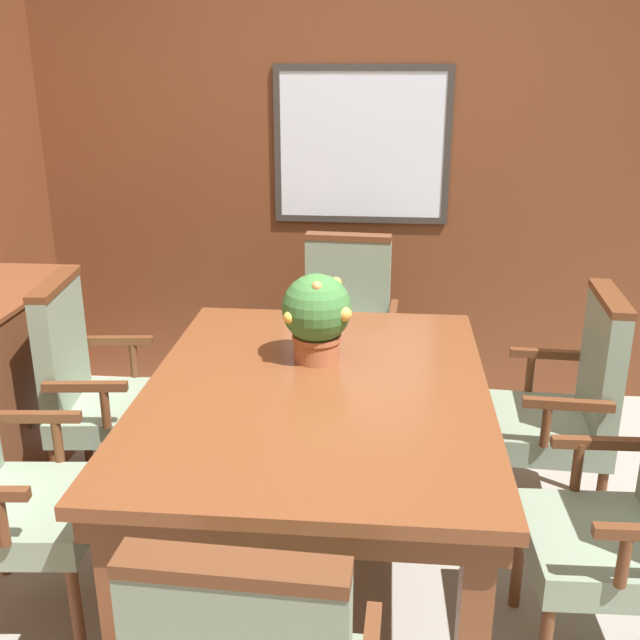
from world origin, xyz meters
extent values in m
plane|color=#A39E93|center=(0.00, 0.00, 0.00)|extent=(14.00, 14.00, 0.00)
cube|color=brown|center=(0.00, 1.84, 1.23)|extent=(7.20, 0.06, 2.45)
cube|color=white|center=(0.05, 1.80, 1.42)|extent=(0.88, 0.01, 0.77)
cube|color=#38332D|center=(0.05, 1.79, 1.82)|extent=(0.95, 0.02, 0.04)
cube|color=#38332D|center=(0.05, 1.79, 1.02)|extent=(0.95, 0.02, 0.04)
cube|color=#38332D|center=(-0.41, 1.79, 1.42)|extent=(0.04, 0.02, 0.77)
cube|color=#38332D|center=(0.51, 1.79, 1.42)|extent=(0.03, 0.02, 0.77)
cube|color=brown|center=(-0.56, -0.57, 0.36)|extent=(0.09, 0.09, 0.71)
cube|color=brown|center=(0.48, -0.57, 0.36)|extent=(0.09, 0.09, 0.71)
cube|color=brown|center=(-0.56, 0.88, 0.36)|extent=(0.09, 0.09, 0.71)
cube|color=brown|center=(0.48, 0.88, 0.36)|extent=(0.09, 0.09, 0.71)
cube|color=brown|center=(-0.04, 0.15, 0.67)|extent=(1.18, 1.60, 0.09)
cube|color=brown|center=(-0.04, 0.15, 0.73)|extent=(1.24, 1.66, 0.04)
cylinder|color=brown|center=(-0.24, 1.08, 0.18)|extent=(0.04, 0.04, 0.36)
cylinder|color=brown|center=(0.19, 1.05, 0.18)|extent=(0.04, 0.04, 0.36)
cylinder|color=brown|center=(-0.21, 1.50, 0.18)|extent=(0.04, 0.04, 0.36)
cylinder|color=brown|center=(0.21, 1.47, 0.18)|extent=(0.04, 0.04, 0.36)
cube|color=gray|center=(-0.01, 1.27, 0.42)|extent=(0.51, 0.51, 0.11)
cube|color=gray|center=(0.00, 1.47, 0.73)|extent=(0.45, 0.11, 0.51)
cube|color=brown|center=(0.00, 1.47, 1.00)|extent=(0.45, 0.12, 0.03)
cylinder|color=brown|center=(-0.26, 1.25, 0.56)|extent=(0.04, 0.04, 0.18)
cube|color=brown|center=(-0.26, 1.32, 0.65)|extent=(0.06, 0.34, 0.04)
cylinder|color=brown|center=(0.24, 1.22, 0.56)|extent=(0.04, 0.04, 0.18)
cube|color=brown|center=(0.24, 1.29, 0.65)|extent=(0.06, 0.34, 0.04)
cylinder|color=brown|center=(0.67, 0.77, 0.18)|extent=(0.04, 0.04, 0.36)
cylinder|color=brown|center=(0.65, 0.35, 0.18)|extent=(0.04, 0.04, 0.36)
cylinder|color=brown|center=(1.09, 0.75, 0.18)|extent=(0.04, 0.04, 0.36)
cylinder|color=brown|center=(1.07, 0.33, 0.18)|extent=(0.04, 0.04, 0.36)
cube|color=gray|center=(0.87, 0.55, 0.42)|extent=(0.50, 0.51, 0.11)
cube|color=gray|center=(1.07, 0.54, 0.73)|extent=(0.10, 0.45, 0.51)
cube|color=brown|center=(1.07, 0.54, 1.00)|extent=(0.11, 0.45, 0.03)
cylinder|color=brown|center=(0.85, 0.80, 0.56)|extent=(0.04, 0.04, 0.18)
cube|color=brown|center=(0.92, 0.80, 0.65)|extent=(0.34, 0.05, 0.04)
cylinder|color=brown|center=(0.82, 0.30, 0.56)|extent=(0.04, 0.04, 0.18)
cube|color=brown|center=(0.90, 0.30, 0.65)|extent=(0.34, 0.05, 0.04)
cylinder|color=brown|center=(-0.77, -0.42, 0.18)|extent=(0.04, 0.04, 0.36)
cylinder|color=brown|center=(-0.81, 0.00, 0.18)|extent=(0.04, 0.04, 0.36)
cylinder|color=brown|center=(-1.23, -0.04, 0.18)|extent=(0.04, 0.04, 0.36)
cube|color=gray|center=(-1.00, -0.23, 0.42)|extent=(0.52, 0.52, 0.11)
cylinder|color=brown|center=(-0.94, -0.48, 0.56)|extent=(0.04, 0.04, 0.18)
cylinder|color=brown|center=(-0.98, 0.02, 0.56)|extent=(0.04, 0.04, 0.18)
cube|color=brown|center=(-1.06, 0.02, 0.65)|extent=(0.34, 0.06, 0.04)
cube|color=brown|center=(-0.07, -1.18, 1.00)|extent=(0.45, 0.11, 0.03)
cube|color=brown|center=(-0.31, -1.01, 0.65)|extent=(0.05, 0.34, 0.04)
cylinder|color=brown|center=(-0.73, 0.35, 0.18)|extent=(0.04, 0.04, 0.36)
cylinder|color=brown|center=(-0.78, 0.77, 0.18)|extent=(0.04, 0.04, 0.36)
cylinder|color=brown|center=(-1.15, 0.31, 0.18)|extent=(0.04, 0.04, 0.36)
cylinder|color=brown|center=(-1.19, 0.73, 0.18)|extent=(0.04, 0.04, 0.36)
cube|color=gray|center=(-0.96, 0.54, 0.42)|extent=(0.53, 0.53, 0.11)
cube|color=gray|center=(-1.16, 0.52, 0.73)|extent=(0.12, 0.45, 0.51)
cube|color=brown|center=(-1.16, 0.52, 1.00)|extent=(0.13, 0.45, 0.03)
cylinder|color=brown|center=(-0.90, 0.30, 0.56)|extent=(0.04, 0.04, 0.18)
cube|color=brown|center=(-0.98, 0.29, 0.65)|extent=(0.34, 0.07, 0.04)
cylinder|color=brown|center=(-0.95, 0.80, 0.56)|extent=(0.04, 0.04, 0.18)
cube|color=brown|center=(-1.02, 0.79, 0.65)|extent=(0.34, 0.07, 0.04)
cylinder|color=brown|center=(0.70, -0.04, 0.18)|extent=(0.04, 0.04, 0.36)
cylinder|color=brown|center=(1.12, -0.03, 0.18)|extent=(0.04, 0.04, 0.36)
cube|color=gray|center=(0.91, -0.25, 0.42)|extent=(0.49, 0.50, 0.11)
cylinder|color=brown|center=(0.87, 0.00, 0.56)|extent=(0.04, 0.04, 0.18)
cube|color=brown|center=(0.94, 0.01, 0.65)|extent=(0.34, 0.05, 0.04)
cylinder|color=brown|center=(0.89, -0.50, 0.56)|extent=(0.04, 0.04, 0.18)
cylinder|color=#B2603D|center=(-0.06, 0.40, 0.81)|extent=(0.18, 0.18, 0.10)
cylinder|color=#B2603D|center=(-0.06, 0.40, 0.85)|extent=(0.19, 0.19, 0.02)
sphere|color=#427F3D|center=(-0.06, 0.40, 0.97)|extent=(0.27, 0.27, 0.27)
sphere|color=#ECB74F|center=(0.05, 0.33, 0.97)|extent=(0.06, 0.06, 0.06)
sphere|color=gold|center=(-0.17, 0.47, 0.96)|extent=(0.04, 0.04, 0.04)
sphere|color=#F3BD48|center=(-0.16, 0.31, 0.96)|extent=(0.05, 0.05, 0.05)
sphere|color=gold|center=(0.01, 0.47, 1.05)|extent=(0.05, 0.05, 0.05)
sphere|color=#E8A458|center=(-0.06, 0.33, 1.08)|extent=(0.04, 0.04, 0.04)
sphere|color=gold|center=(0.03, 0.49, 0.97)|extent=(0.04, 0.04, 0.04)
cube|color=brown|center=(-1.53, 0.70, 0.44)|extent=(0.40, 0.94, 0.87)
sphere|color=#4C422D|center=(-1.32, 0.70, 0.68)|extent=(0.03, 0.03, 0.03)
sphere|color=#4C422D|center=(-1.32, 0.49, 0.35)|extent=(0.03, 0.03, 0.03)
sphere|color=#4C422D|center=(-1.32, 0.91, 0.35)|extent=(0.03, 0.03, 0.03)
camera|label=1|loc=(0.20, -2.31, 1.89)|focal=42.00mm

